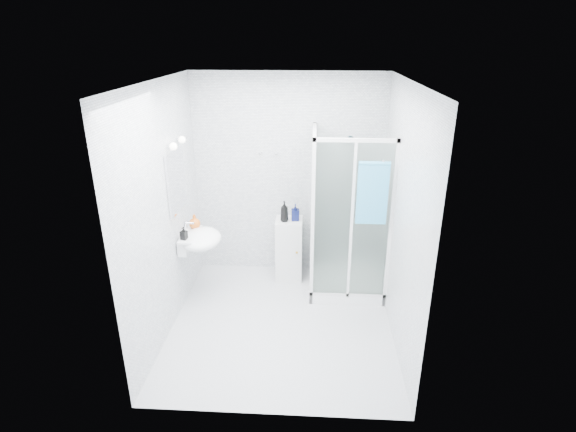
# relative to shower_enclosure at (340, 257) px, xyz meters

# --- Properties ---
(room) EXTENTS (2.40, 2.60, 2.60)m
(room) POSITION_rel_shower_enclosure_xyz_m (-0.67, -0.77, 0.85)
(room) COLOR silver
(room) RESTS_ON ground
(shower_enclosure) EXTENTS (0.90, 0.95, 2.00)m
(shower_enclosure) POSITION_rel_shower_enclosure_xyz_m (0.00, 0.00, 0.00)
(shower_enclosure) COLOR white
(shower_enclosure) RESTS_ON ground
(wall_basin) EXTENTS (0.46, 0.56, 0.35)m
(wall_basin) POSITION_rel_shower_enclosure_xyz_m (-1.66, -0.32, 0.35)
(wall_basin) COLOR white
(wall_basin) RESTS_ON ground
(mirror) EXTENTS (0.02, 0.60, 0.70)m
(mirror) POSITION_rel_shower_enclosure_xyz_m (-1.85, -0.32, 1.05)
(mirror) COLOR white
(mirror) RESTS_ON room
(vanity_lights) EXTENTS (0.10, 0.40, 0.08)m
(vanity_lights) POSITION_rel_shower_enclosure_xyz_m (-1.80, -0.32, 1.47)
(vanity_lights) COLOR silver
(vanity_lights) RESTS_ON room
(wall_hooks) EXTENTS (0.23, 0.06, 0.03)m
(wall_hooks) POSITION_rel_shower_enclosure_xyz_m (-0.92, 0.49, 1.17)
(wall_hooks) COLOR silver
(wall_hooks) RESTS_ON room
(storage_cabinet) EXTENTS (0.34, 0.37, 0.82)m
(storage_cabinet) POSITION_rel_shower_enclosure_xyz_m (-0.65, 0.27, -0.04)
(storage_cabinet) COLOR silver
(storage_cabinet) RESTS_ON ground
(hand_towel) EXTENTS (0.33, 0.05, 0.70)m
(hand_towel) POSITION_rel_shower_enclosure_xyz_m (0.28, -0.40, 1.00)
(hand_towel) COLOR #3495C7
(hand_towel) RESTS_ON shower_enclosure
(shampoo_bottle_a) EXTENTS (0.12, 0.12, 0.27)m
(shampoo_bottle_a) POSITION_rel_shower_enclosure_xyz_m (-0.70, 0.23, 0.50)
(shampoo_bottle_a) COLOR black
(shampoo_bottle_a) RESTS_ON storage_cabinet
(shampoo_bottle_b) EXTENTS (0.11, 0.11, 0.21)m
(shampoo_bottle_b) POSITION_rel_shower_enclosure_xyz_m (-0.57, 0.27, 0.48)
(shampoo_bottle_b) COLOR #0A103D
(shampoo_bottle_b) RESTS_ON storage_cabinet
(soap_dispenser_orange) EXTENTS (0.14, 0.14, 0.17)m
(soap_dispenser_orange) POSITION_rel_shower_enclosure_xyz_m (-1.74, -0.15, 0.50)
(soap_dispenser_orange) COLOR #CA5B17
(soap_dispenser_orange) RESTS_ON wall_basin
(soap_dispenser_black) EXTENTS (0.08, 0.09, 0.15)m
(soap_dispenser_black) POSITION_rel_shower_enclosure_xyz_m (-1.78, -0.47, 0.49)
(soap_dispenser_black) COLOR black
(soap_dispenser_black) RESTS_ON wall_basin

